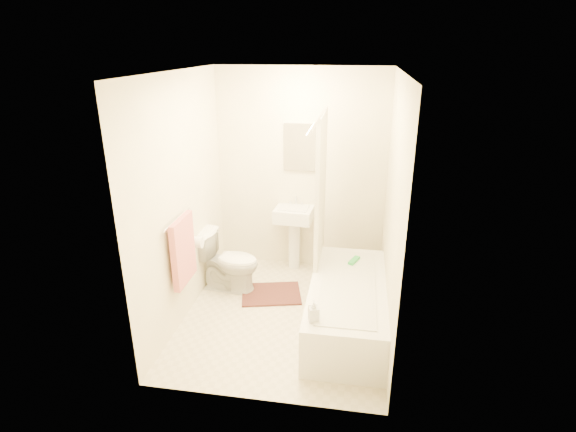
% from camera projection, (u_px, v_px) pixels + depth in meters
% --- Properties ---
extents(floor, '(2.40, 2.40, 0.00)m').
position_uv_depth(floor, '(284.00, 315.00, 4.64)').
color(floor, beige).
rests_on(floor, ground).
extents(ceiling, '(2.40, 2.40, 0.00)m').
position_uv_depth(ceiling, '(283.00, 71.00, 3.78)').
color(ceiling, white).
rests_on(ceiling, ground).
extents(wall_back, '(2.00, 0.02, 2.40)m').
position_uv_depth(wall_back, '(301.00, 172.00, 5.31)').
color(wall_back, beige).
rests_on(wall_back, ground).
extents(wall_left, '(0.02, 2.40, 2.40)m').
position_uv_depth(wall_left, '(182.00, 200.00, 4.36)').
color(wall_left, beige).
rests_on(wall_left, ground).
extents(wall_right, '(0.02, 2.40, 2.40)m').
position_uv_depth(wall_right, '(393.00, 212.00, 4.06)').
color(wall_right, beige).
rests_on(wall_right, ground).
extents(mirror, '(0.40, 0.03, 0.55)m').
position_uv_depth(mirror, '(301.00, 147.00, 5.19)').
color(mirror, white).
rests_on(mirror, wall_back).
extents(curtain_rod, '(0.03, 1.70, 0.03)m').
position_uv_depth(curtain_rod, '(319.00, 119.00, 3.97)').
color(curtain_rod, silver).
rests_on(curtain_rod, wall_back).
extents(shower_curtain, '(0.04, 0.80, 1.55)m').
position_uv_depth(shower_curtain, '(321.00, 189.00, 4.61)').
color(shower_curtain, silver).
rests_on(shower_curtain, curtain_rod).
extents(towel_bar, '(0.02, 0.60, 0.02)m').
position_uv_depth(towel_bar, '(177.00, 219.00, 4.16)').
color(towel_bar, silver).
rests_on(towel_bar, wall_left).
extents(towel, '(0.06, 0.45, 0.66)m').
position_uv_depth(towel, '(183.00, 251.00, 4.27)').
color(towel, '#CC7266').
rests_on(towel, towel_bar).
extents(toilet_paper, '(0.11, 0.12, 0.12)m').
position_uv_depth(toilet_paper, '(197.00, 242.00, 4.64)').
color(toilet_paper, white).
rests_on(toilet_paper, wall_left).
extents(toilet, '(0.73, 0.47, 0.68)m').
position_uv_depth(toilet, '(229.00, 261.00, 5.02)').
color(toilet, white).
rests_on(toilet, floor).
extents(sink, '(0.47, 0.38, 0.86)m').
position_uv_depth(sink, '(294.00, 236.00, 5.47)').
color(sink, white).
rests_on(sink, floor).
extents(bathtub, '(0.72, 1.65, 0.46)m').
position_uv_depth(bathtub, '(347.00, 306.00, 4.37)').
color(bathtub, white).
rests_on(bathtub, floor).
extents(bath_mat, '(0.74, 0.62, 0.02)m').
position_uv_depth(bath_mat, '(271.00, 294.00, 5.00)').
color(bath_mat, '#4C2E21').
rests_on(bath_mat, floor).
extents(soap_bottle, '(0.11, 0.11, 0.18)m').
position_uv_depth(soap_bottle, '(314.00, 311.00, 3.71)').
color(soap_bottle, silver).
rests_on(soap_bottle, bathtub).
extents(scrub_brush, '(0.12, 0.19, 0.04)m').
position_uv_depth(scrub_brush, '(354.00, 261.00, 4.72)').
color(scrub_brush, green).
rests_on(scrub_brush, bathtub).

